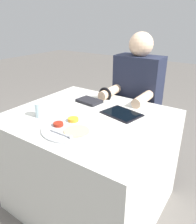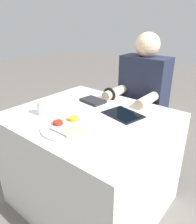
# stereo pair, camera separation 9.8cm
# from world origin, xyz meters

# --- Properties ---
(ground_plane) EXTENTS (12.00, 12.00, 0.00)m
(ground_plane) POSITION_xyz_m (0.00, 0.00, 0.00)
(ground_plane) COLOR #605B56
(dining_table) EXTENTS (0.99, 0.86, 0.71)m
(dining_table) POSITION_xyz_m (0.00, 0.00, 0.35)
(dining_table) COLOR silver
(dining_table) RESTS_ON ground_plane
(thali_tray) EXTENTS (0.32, 0.32, 0.03)m
(thali_tray) POSITION_xyz_m (0.03, -0.21, 0.71)
(thali_tray) COLOR #B7BABF
(thali_tray) RESTS_ON dining_table
(red_notebook) EXTENTS (0.19, 0.14, 0.02)m
(red_notebook) POSITION_xyz_m (-0.14, 0.19, 0.72)
(red_notebook) COLOR silver
(red_notebook) RESTS_ON dining_table
(tablet_device) EXTENTS (0.27, 0.22, 0.01)m
(tablet_device) POSITION_xyz_m (0.17, 0.13, 0.71)
(tablet_device) COLOR black
(tablet_device) RESTS_ON dining_table
(person_diner) EXTENTS (0.38, 0.44, 1.18)m
(person_diner) POSITION_xyz_m (0.06, 0.59, 0.56)
(person_diner) COLOR black
(person_diner) RESTS_ON ground_plane
(drinking_glass) EXTENTS (0.06, 0.06, 0.09)m
(drinking_glass) POSITION_xyz_m (-0.24, -0.18, 0.75)
(drinking_glass) COLOR silver
(drinking_glass) RESTS_ON dining_table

